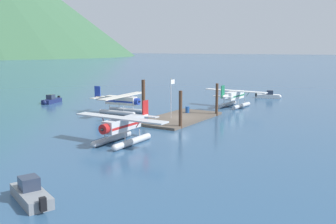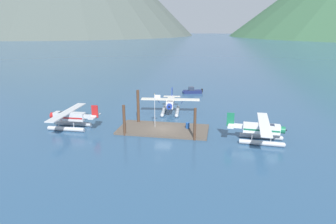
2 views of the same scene
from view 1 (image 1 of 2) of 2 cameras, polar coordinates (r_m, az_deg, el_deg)
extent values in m
plane|color=#2D5175|center=(50.78, 1.74, -1.09)|extent=(1200.00, 1200.00, 0.00)
cube|color=brown|center=(50.75, 1.74, -0.92)|extent=(13.46, 6.43, 0.30)
cylinder|color=#4C3323|center=(44.56, 1.90, 0.35)|extent=(0.41, 0.41, 4.50)
cylinder|color=#4C3323|center=(53.43, 7.37, 1.85)|extent=(0.39, 0.39, 4.58)
cylinder|color=#4C3323|center=(47.91, -3.72, 1.59)|extent=(0.45, 0.45, 5.51)
cylinder|color=silver|center=(49.38, 0.44, 1.98)|extent=(0.08, 0.08, 5.13)
cube|color=white|center=(49.52, 0.72, 4.58)|extent=(0.90, 0.03, 0.56)
sphere|color=gold|center=(49.11, 0.45, 5.01)|extent=(0.10, 0.10, 0.10)
cylinder|color=#1E4C99|center=(54.13, 2.95, 0.36)|extent=(0.58, 0.58, 0.88)
torus|color=#1E4C99|center=(54.13, 2.95, 0.36)|extent=(0.62, 0.62, 0.04)
cylinder|color=#B7BABF|center=(56.61, -6.37, 0.29)|extent=(1.19, 5.64, 0.64)
sphere|color=#B7BABF|center=(55.18, -3.92, 0.08)|extent=(0.64, 0.64, 0.64)
cylinder|color=#B7BABF|center=(54.55, -7.78, -0.09)|extent=(1.19, 5.64, 0.64)
sphere|color=#B7BABF|center=(53.06, -5.26, -0.32)|extent=(0.64, 0.64, 0.64)
cylinder|color=#B7BABF|center=(55.88, -5.35, 0.88)|extent=(0.10, 0.10, 0.70)
cylinder|color=#B7BABF|center=(57.15, -7.40, 1.03)|extent=(0.10, 0.10, 0.70)
cylinder|color=#B7BABF|center=(53.79, -6.73, 0.52)|extent=(0.10, 0.10, 0.70)
cylinder|color=#B7BABF|center=(55.11, -8.83, 0.68)|extent=(0.10, 0.10, 0.70)
cube|color=silver|center=(55.33, -7.10, 1.75)|extent=(1.71, 4.90, 1.20)
cube|color=#1E389E|center=(55.35, -7.09, 1.65)|extent=(1.72, 4.81, 0.24)
cube|color=#283347|center=(54.71, -6.15, 2.03)|extent=(1.16, 1.20, 0.56)
cube|color=silver|center=(55.09, -6.85, 2.43)|extent=(10.49, 2.42, 0.14)
cylinder|color=#1E389E|center=(56.97, -5.64, 2.34)|extent=(0.63, 0.14, 0.84)
cylinder|color=#1E389E|center=(53.31, -8.12, 1.80)|extent=(0.63, 0.14, 0.84)
cylinder|color=#1E389E|center=(53.92, -4.69, 1.59)|extent=(1.01, 0.69, 0.96)
cone|color=black|center=(53.69, -4.28, 1.56)|extent=(0.39, 0.38, 0.36)
cube|color=silver|center=(57.15, -9.83, 2.03)|extent=(0.65, 2.23, 0.56)
cube|color=#1E389E|center=(57.58, -10.58, 2.92)|extent=(0.22, 1.01, 1.90)
cube|color=silver|center=(57.61, -10.48, 2.17)|extent=(3.26, 1.11, 0.10)
cylinder|color=#B7BABF|center=(62.74, 8.90, 1.13)|extent=(5.63, 0.97, 0.64)
sphere|color=#B7BABF|center=(65.24, 10.00, 1.42)|extent=(0.64, 0.64, 0.64)
cylinder|color=#B7BABF|center=(61.69, 10.99, 0.93)|extent=(5.63, 0.97, 0.64)
sphere|color=#B7BABF|center=(64.23, 12.01, 1.23)|extent=(0.64, 0.64, 0.64)
cylinder|color=#B7BABF|center=(63.72, 9.40, 1.86)|extent=(0.10, 0.10, 0.70)
cylinder|color=#B7BABF|center=(61.58, 8.42, 1.62)|extent=(0.10, 0.10, 0.70)
cylinder|color=#B7BABF|center=(62.69, 11.46, 1.67)|extent=(0.10, 0.10, 0.70)
cylinder|color=#B7BABF|center=(60.51, 10.54, 1.42)|extent=(0.10, 0.10, 0.70)
cube|color=white|center=(61.99, 9.98, 2.51)|extent=(4.87, 1.53, 1.20)
cube|color=#196B47|center=(62.00, 9.98, 2.42)|extent=(4.77, 1.54, 0.24)
cube|color=#283347|center=(62.93, 10.41, 2.91)|extent=(1.16, 1.12, 0.56)
cube|color=white|center=(62.18, 10.11, 3.15)|extent=(2.02, 10.47, 0.14)
cylinder|color=#196B47|center=(63.18, 8.30, 2.99)|extent=(0.12, 0.63, 0.84)
cylinder|color=#196B47|center=(61.33, 11.97, 2.69)|extent=(0.12, 0.63, 0.84)
cylinder|color=#196B47|center=(64.43, 11.00, 2.74)|extent=(0.66, 0.99, 0.96)
cone|color=black|center=(64.84, 11.17, 2.78)|extent=(0.37, 0.38, 0.36)
cube|color=white|center=(59.07, 8.64, 2.31)|extent=(2.22, 0.57, 0.56)
cube|color=#196B47|center=(58.17, 8.26, 3.05)|extent=(1.01, 0.18, 1.90)
cube|color=white|center=(58.35, 8.29, 2.33)|extent=(0.99, 3.24, 0.10)
cylinder|color=#B7BABF|center=(37.50, -5.36, -4.45)|extent=(5.61, 0.75, 0.64)
sphere|color=#B7BABF|center=(35.35, -8.04, -5.37)|extent=(0.64, 0.64, 0.64)
cylinder|color=#B7BABF|center=(38.99, -8.35, -3.97)|extent=(5.61, 0.75, 0.64)
sphere|color=#B7BABF|center=(36.92, -11.08, -4.82)|extent=(0.64, 0.64, 0.64)
cylinder|color=#B7BABF|center=(36.41, -6.49, -3.81)|extent=(0.10, 0.10, 0.70)
cylinder|color=#B7BABF|center=(38.30, -4.33, -3.11)|extent=(0.10, 0.10, 0.70)
cylinder|color=#B7BABF|center=(37.94, -9.51, -3.34)|extent=(0.10, 0.10, 0.70)
cylinder|color=#B7BABF|center=(39.75, -7.29, -2.70)|extent=(0.10, 0.10, 0.70)
cube|color=silver|center=(37.88, -6.93, -1.83)|extent=(4.82, 1.33, 1.20)
cube|color=#B21E1E|center=(37.90, -6.93, -1.98)|extent=(4.73, 1.35, 0.24)
cube|color=#283347|center=(36.99, -7.96, -1.61)|extent=(1.12, 1.07, 0.56)
cube|color=silver|center=(37.52, -7.23, -0.90)|extent=(1.60, 10.42, 0.14)
cylinder|color=#B21E1E|center=(36.30, -4.47, -1.75)|extent=(0.09, 0.62, 0.84)
cylinder|color=#B21E1E|center=(38.95, -9.78, -1.08)|extent=(0.09, 0.62, 0.84)
cylinder|color=#B21E1E|center=(35.83, -9.56, -2.55)|extent=(0.62, 0.97, 0.96)
cone|color=black|center=(35.49, -10.03, -2.68)|extent=(0.36, 0.37, 0.36)
cube|color=silver|center=(40.44, -4.14, -0.92)|extent=(2.21, 0.48, 0.56)
cube|color=#B21E1E|center=(41.03, -3.44, 0.45)|extent=(1.00, 0.14, 1.90)
cube|color=silver|center=(41.07, -3.50, -0.61)|extent=(0.86, 3.21, 0.10)
cube|color=silver|center=(75.10, 14.87, 2.32)|extent=(2.54, 4.45, 0.70)
sphere|color=silver|center=(75.06, 16.47, 2.25)|extent=(0.70, 0.70, 0.70)
cube|color=#283347|center=(75.00, 15.13, 2.88)|extent=(1.37, 1.44, 0.80)
cube|color=black|center=(75.17, 13.14, 2.59)|extent=(0.43, 0.40, 0.80)
cube|color=gray|center=(25.43, -19.93, -11.81)|extent=(2.98, 4.46, 0.70)
sphere|color=gray|center=(27.34, -21.19, -10.37)|extent=(0.70, 0.70, 0.70)
cube|color=#283347|center=(25.45, -20.22, -10.01)|extent=(1.47, 1.53, 0.80)
cube|color=black|center=(23.29, -18.34, -13.05)|extent=(0.45, 0.43, 0.80)
cube|color=navy|center=(69.04, -17.11, 1.61)|extent=(4.45, 2.60, 0.70)
sphere|color=navy|center=(67.31, -18.08, 1.37)|extent=(0.70, 0.70, 0.70)
cube|color=#283347|center=(68.70, -17.28, 2.20)|extent=(1.46, 1.39, 0.80)
cube|color=black|center=(70.92, -16.13, 2.06)|extent=(0.41, 0.43, 0.80)
camera|label=2|loc=(54.70, 51.15, 12.24)|focal=32.00mm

